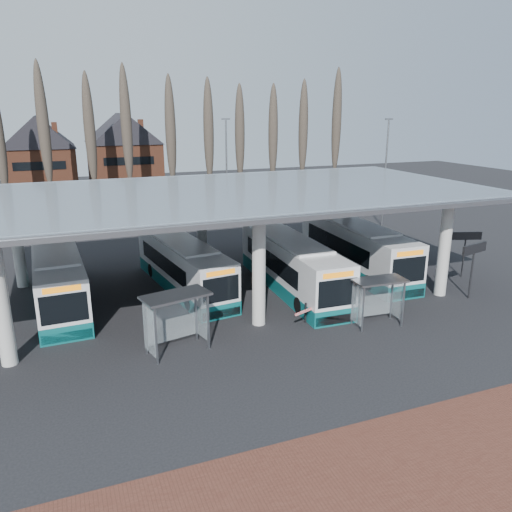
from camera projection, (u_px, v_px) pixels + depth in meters
name	position (u px, v px, depth m)	size (l,w,h in m)	color
ground	(278.00, 343.00, 24.31)	(140.00, 140.00, 0.00)	black
station_canopy	(225.00, 201.00, 29.86)	(32.00, 16.00, 6.34)	silver
poplar_row	(150.00, 132.00, 51.32)	(45.10, 1.10, 14.50)	#473D33
lamp_post_b	(227.00, 170.00, 48.13)	(0.80, 0.16, 10.17)	slate
lamp_post_c	(385.00, 171.00, 47.67)	(0.80, 0.16, 10.17)	slate
bus_0	(58.00, 277.00, 29.11)	(3.00, 11.84, 3.27)	silver
bus_1	(183.00, 266.00, 31.43)	(3.85, 11.44, 3.12)	silver
bus_2	(291.00, 265.00, 31.29)	(2.93, 11.98, 3.31)	silver
bus_3	(355.00, 248.00, 35.00)	(3.07, 12.34, 3.40)	silver
shelter_1	(175.00, 309.00, 23.04)	(3.34, 2.19, 2.85)	gray
shelter_2	(377.00, 291.00, 25.99)	(2.83, 1.55, 2.55)	gray
info_sign_0	(474.00, 253.00, 29.35)	(2.23, 0.67, 3.38)	black
info_sign_1	(466.00, 239.00, 33.25)	(2.04, 0.76, 3.14)	black
barrier	(309.00, 310.00, 26.07)	(2.14, 1.04, 1.14)	black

